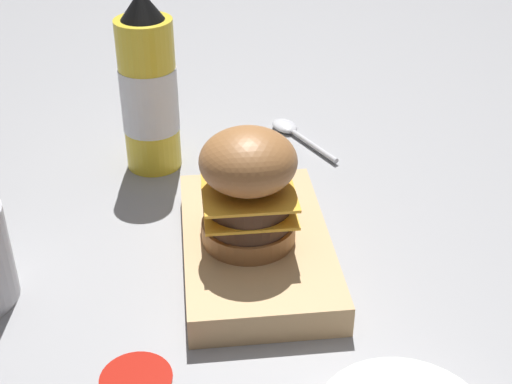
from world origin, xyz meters
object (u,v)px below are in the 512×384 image
burger (248,187)px  spoon (291,130)px  ketchup_bottle (149,91)px  serving_board (256,246)px

burger → spoon: (0.29, -0.09, -0.09)m
burger → ketchup_bottle: size_ratio=0.53×
burger → spoon: bearing=-17.3°
burger → spoon: 0.31m
ketchup_bottle → spoon: (0.06, -0.19, -0.10)m
serving_board → ketchup_bottle: 0.25m
burger → ketchup_bottle: ketchup_bottle is taller
serving_board → ketchup_bottle: ketchup_bottle is taller
ketchup_bottle → spoon: ketchup_bottle is taller
serving_board → spoon: 0.29m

